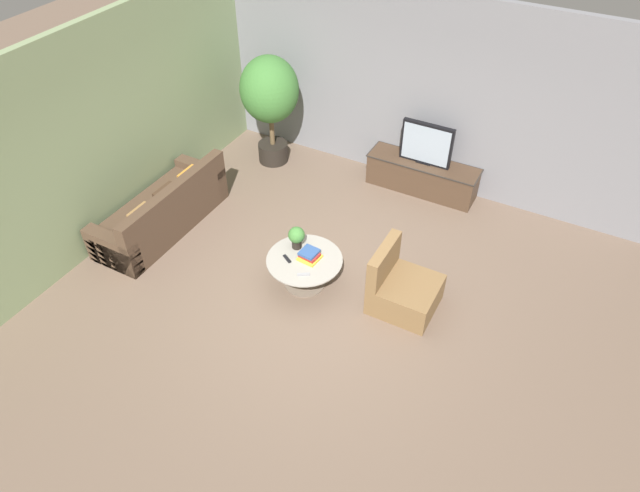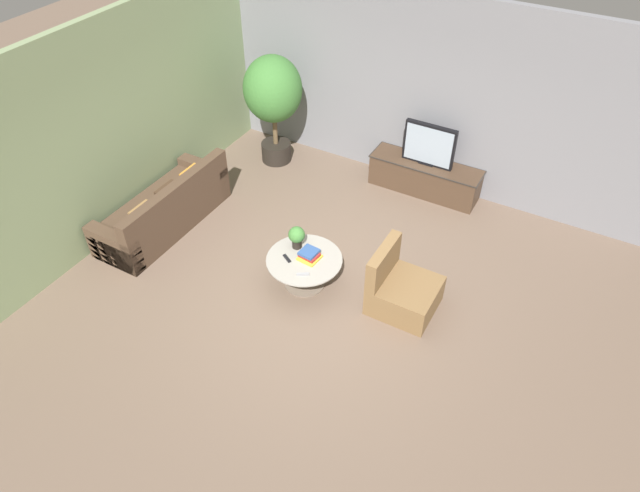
{
  "view_description": "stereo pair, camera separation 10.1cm",
  "coord_description": "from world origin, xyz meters",
  "px_view_note": "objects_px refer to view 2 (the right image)",
  "views": [
    {
      "loc": [
        2.53,
        -4.5,
        5.46
      ],
      "look_at": [
        -0.11,
        0.39,
        0.55
      ],
      "focal_mm": 32.0,
      "sensor_mm": 36.0,
      "label": 1
    },
    {
      "loc": [
        2.62,
        -4.46,
        5.46
      ],
      "look_at": [
        -0.11,
        0.39,
        0.55
      ],
      "focal_mm": 32.0,
      "sensor_mm": 36.0,
      "label": 2
    }
  ],
  "objects_px": {
    "media_console": "(425,177)",
    "couch_by_wall": "(165,210)",
    "potted_palm_tall": "(273,94)",
    "coffee_table": "(304,266)",
    "armchair_wicker": "(401,290)",
    "television": "(429,145)",
    "potted_plant_tabletop": "(297,236)"
  },
  "relations": [
    {
      "from": "television",
      "to": "media_console",
      "type": "bearing_deg",
      "value": 90.0
    },
    {
      "from": "couch_by_wall",
      "to": "potted_plant_tabletop",
      "type": "bearing_deg",
      "value": 92.89
    },
    {
      "from": "television",
      "to": "potted_palm_tall",
      "type": "distance_m",
      "value": 2.63
    },
    {
      "from": "media_console",
      "to": "television",
      "type": "distance_m",
      "value": 0.58
    },
    {
      "from": "media_console",
      "to": "television",
      "type": "relative_size",
      "value": 2.2
    },
    {
      "from": "coffee_table",
      "to": "couch_by_wall",
      "type": "relative_size",
      "value": 0.46
    },
    {
      "from": "television",
      "to": "couch_by_wall",
      "type": "distance_m",
      "value": 4.1
    },
    {
      "from": "television",
      "to": "potted_plant_tabletop",
      "type": "relative_size",
      "value": 2.51
    },
    {
      "from": "couch_by_wall",
      "to": "media_console",
      "type": "bearing_deg",
      "value": 132.06
    },
    {
      "from": "coffee_table",
      "to": "armchair_wicker",
      "type": "height_order",
      "value": "armchair_wicker"
    },
    {
      "from": "potted_palm_tall",
      "to": "television",
      "type": "bearing_deg",
      "value": 8.58
    },
    {
      "from": "media_console",
      "to": "potted_palm_tall",
      "type": "distance_m",
      "value": 2.77
    },
    {
      "from": "armchair_wicker",
      "to": "potted_plant_tabletop",
      "type": "xyz_separation_m",
      "value": [
        -1.47,
        -0.1,
        0.36
      ]
    },
    {
      "from": "potted_plant_tabletop",
      "to": "armchair_wicker",
      "type": "bearing_deg",
      "value": 4.01
    },
    {
      "from": "armchair_wicker",
      "to": "potted_plant_tabletop",
      "type": "distance_m",
      "value": 1.52
    },
    {
      "from": "couch_by_wall",
      "to": "potted_plant_tabletop",
      "type": "relative_size",
      "value": 6.72
    },
    {
      "from": "television",
      "to": "couch_by_wall",
      "type": "relative_size",
      "value": 0.37
    },
    {
      "from": "armchair_wicker",
      "to": "media_console",
      "type": "bearing_deg",
      "value": 15.04
    },
    {
      "from": "couch_by_wall",
      "to": "armchair_wicker",
      "type": "height_order",
      "value": "armchair_wicker"
    },
    {
      "from": "coffee_table",
      "to": "couch_by_wall",
      "type": "bearing_deg",
      "value": 178.89
    },
    {
      "from": "potted_plant_tabletop",
      "to": "media_console",
      "type": "bearing_deg",
      "value": 72.98
    },
    {
      "from": "media_console",
      "to": "potted_plant_tabletop",
      "type": "xyz_separation_m",
      "value": [
        -0.8,
        -2.61,
        0.36
      ]
    },
    {
      "from": "media_console",
      "to": "armchair_wicker",
      "type": "xyz_separation_m",
      "value": [
        0.67,
        -2.51,
        -0.0
      ]
    },
    {
      "from": "couch_by_wall",
      "to": "potted_palm_tall",
      "type": "height_order",
      "value": "potted_palm_tall"
    },
    {
      "from": "media_console",
      "to": "couch_by_wall",
      "type": "xyz_separation_m",
      "value": [
        -3.02,
        -2.72,
        0.02
      ]
    },
    {
      "from": "television",
      "to": "potted_plant_tabletop",
      "type": "height_order",
      "value": "television"
    },
    {
      "from": "media_console",
      "to": "potted_palm_tall",
      "type": "xyz_separation_m",
      "value": [
        -2.57,
        -0.39,
        0.96
      ]
    },
    {
      "from": "television",
      "to": "coffee_table",
      "type": "xyz_separation_m",
      "value": [
        -0.59,
        -2.77,
        -0.55
      ]
    },
    {
      "from": "media_console",
      "to": "potted_palm_tall",
      "type": "height_order",
      "value": "potted_palm_tall"
    },
    {
      "from": "potted_plant_tabletop",
      "to": "couch_by_wall",
      "type": "bearing_deg",
      "value": -177.11
    },
    {
      "from": "television",
      "to": "potted_palm_tall",
      "type": "xyz_separation_m",
      "value": [
        -2.57,
        -0.39,
        0.38
      ]
    },
    {
      "from": "media_console",
      "to": "couch_by_wall",
      "type": "bearing_deg",
      "value": -137.94
    }
  ]
}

